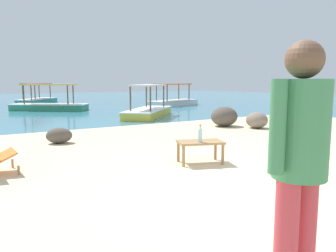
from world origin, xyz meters
TOP-DOWN VIEW (x-y plane):
  - sand_beach at (0.00, 0.00)m, footprint 18.00×14.00m
  - water_surface at (0.00, 22.00)m, footprint 60.00×36.00m
  - low_bench_table at (0.15, 1.88)m, footprint 0.86×0.67m
  - bottle at (0.08, 1.80)m, footprint 0.07×0.07m
  - person_standing at (-1.60, -1.35)m, footprint 0.51×0.32m
  - shore_rock_large at (3.68, 5.29)m, footprint 0.87×0.81m
  - shore_rock_small at (-1.42, 5.04)m, footprint 0.67×0.56m
  - shore_rock_flat at (4.23, 4.45)m, footprint 0.78×0.82m
  - boat_teal at (1.00, 20.22)m, footprint 3.12×3.64m
  - boat_yellow at (3.15, 9.25)m, footprint 3.39×3.44m
  - boat_green at (0.47, 14.49)m, footprint 3.66×3.08m
  - boat_white at (7.41, 14.01)m, footprint 3.84×2.36m

SIDE VIEW (x-z plane):
  - water_surface at x=0.00m, z-range -0.01..0.01m
  - sand_beach at x=0.00m, z-range 0.00..0.04m
  - shore_rock_small at x=-1.42m, z-range 0.04..0.39m
  - shore_rock_flat at x=4.23m, z-range 0.04..0.53m
  - boat_teal at x=1.00m, z-range -0.35..0.94m
  - boat_yellow at x=3.15m, z-range -0.35..0.94m
  - boat_green at x=0.47m, z-range -0.35..0.94m
  - boat_white at x=7.41m, z-range -0.35..0.94m
  - shore_rock_large at x=3.68m, z-range 0.04..0.65m
  - low_bench_table at x=0.15m, z-range 0.17..0.55m
  - bottle at x=0.08m, z-range 0.39..0.69m
  - person_standing at x=-1.60m, z-range 0.18..1.80m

